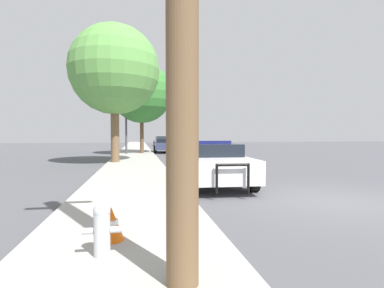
# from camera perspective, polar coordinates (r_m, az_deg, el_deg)

# --- Properties ---
(ground_plane) EXTENTS (110.00, 110.00, 0.00)m
(ground_plane) POSITION_cam_1_polar(r_m,az_deg,el_deg) (8.45, 26.03, -9.87)
(ground_plane) COLOR #4F4F54
(sidewalk_left) EXTENTS (3.00, 110.00, 0.13)m
(sidewalk_left) POSITION_cam_1_polar(r_m,az_deg,el_deg) (6.85, -11.73, -11.91)
(sidewalk_left) COLOR #A3A099
(sidewalk_left) RESTS_ON ground_plane
(police_car) EXTENTS (2.24, 5.07, 1.47)m
(police_car) POSITION_cam_1_polar(r_m,az_deg,el_deg) (10.24, 4.02, -3.45)
(police_car) COLOR white
(police_car) RESTS_ON ground_plane
(fire_hydrant) EXTENTS (0.50, 0.22, 0.69)m
(fire_hydrant) POSITION_cam_1_polar(r_m,az_deg,el_deg) (4.14, -16.78, -15.01)
(fire_hydrant) COLOR #B7BCC1
(fire_hydrant) RESTS_ON sidewalk_left
(traffic_light) EXTENTS (3.61, 0.35, 5.35)m
(traffic_light) POSITION_cam_1_polar(r_m,az_deg,el_deg) (24.80, -9.24, 6.93)
(traffic_light) COLOR #424247
(traffic_light) RESTS_ON sidewalk_left
(car_background_midblock) EXTENTS (2.14, 4.12, 1.34)m
(car_background_midblock) POSITION_cam_1_polar(r_m,az_deg,el_deg) (27.61, -5.22, -0.15)
(car_background_midblock) COLOR #333856
(car_background_midblock) RESTS_ON ground_plane
(car_background_distant) EXTENTS (2.05, 4.74, 1.40)m
(car_background_distant) POSITION_cam_1_polar(r_m,az_deg,el_deg) (43.71, -5.88, 0.62)
(car_background_distant) COLOR #B7B7BC
(car_background_distant) RESTS_ON ground_plane
(tree_sidewalk_near) EXTENTS (5.00, 5.00, 7.68)m
(tree_sidewalk_near) POSITION_cam_1_polar(r_m,az_deg,el_deg) (17.75, -14.55, 13.50)
(tree_sidewalk_near) COLOR brown
(tree_sidewalk_near) RESTS_ON sidewalk_left
(tree_sidewalk_mid) EXTENTS (4.98, 4.98, 7.47)m
(tree_sidewalk_mid) POSITION_cam_1_polar(r_m,az_deg,el_deg) (25.40, -9.57, 9.57)
(tree_sidewalk_mid) COLOR brown
(tree_sidewalk_mid) RESTS_ON sidewalk_left
(traffic_cone) EXTENTS (0.37, 0.37, 0.49)m
(traffic_cone) POSITION_cam_1_polar(r_m,az_deg,el_deg) (4.71, -15.12, -14.42)
(traffic_cone) COLOR orange
(traffic_cone) RESTS_ON sidewalk_left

